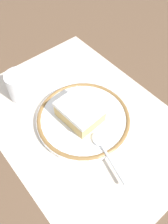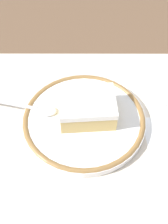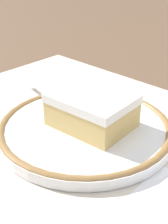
# 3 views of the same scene
# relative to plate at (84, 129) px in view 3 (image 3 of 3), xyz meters

# --- Properties ---
(ground_plane) EXTENTS (2.40, 2.40, 0.00)m
(ground_plane) POSITION_rel_plate_xyz_m (-0.01, -0.00, -0.01)
(ground_plane) COLOR brown
(placemat) EXTENTS (0.54, 0.39, 0.00)m
(placemat) POSITION_rel_plate_xyz_m (-0.01, -0.00, -0.01)
(placemat) COLOR beige
(placemat) RESTS_ON ground_plane
(plate) EXTENTS (0.23, 0.23, 0.02)m
(plate) POSITION_rel_plate_xyz_m (0.00, 0.00, 0.00)
(plate) COLOR white
(plate) RESTS_ON placemat
(cake_slice) EXTENTS (0.10, 0.08, 0.04)m
(cake_slice) POSITION_rel_plate_xyz_m (-0.01, -0.01, 0.03)
(cake_slice) COLOR #DBB76B
(cake_slice) RESTS_ON plate
(spoon) EXTENTS (0.13, 0.05, 0.01)m
(spoon) POSITION_rel_plate_xyz_m (0.09, -0.02, 0.01)
(spoon) COLOR silver
(spoon) RESTS_ON plate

